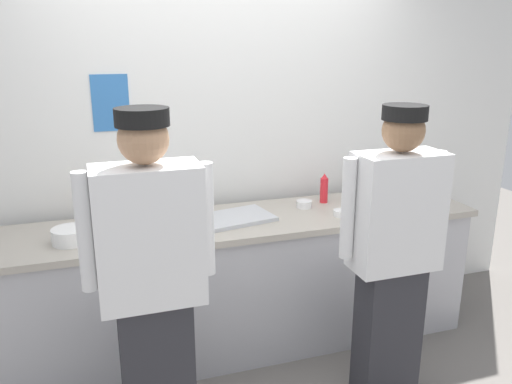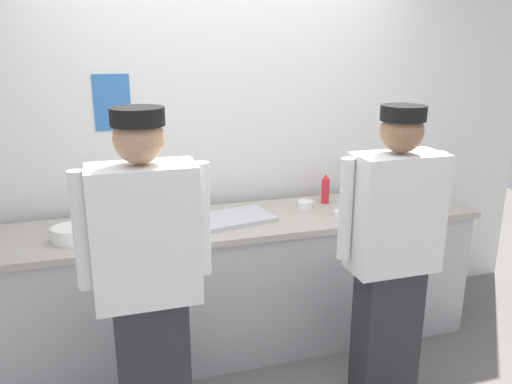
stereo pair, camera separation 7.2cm
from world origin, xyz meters
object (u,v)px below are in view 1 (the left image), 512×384
at_px(ramekin_orange_sauce, 340,213).
at_px(deli_cup, 192,227).
at_px(chef_near_left, 152,281).
at_px(chef_center, 394,251).
at_px(mixing_bowl_steel, 385,194).
at_px(ramekin_green_sauce, 304,204).
at_px(squeeze_bottle_primary, 324,189).
at_px(ramekin_yellow_sauce, 351,201).
at_px(plate_stack_rear, 161,217).
at_px(plate_stack_front, 71,235).
at_px(squeeze_bottle_secondary, 96,212).
at_px(sheet_tray, 231,219).
at_px(ramekin_red_sauce, 121,229).

xyz_separation_m(ramekin_orange_sauce, deli_cup, (-0.96, -0.05, 0.03)).
distance_m(chef_near_left, chef_center, 1.27).
xyz_separation_m(chef_center, mixing_bowl_steel, (0.42, 0.78, 0.05)).
bearing_deg(chef_center, chef_near_left, -179.72).
bearing_deg(ramekin_green_sauce, squeeze_bottle_primary, 19.66).
bearing_deg(deli_cup, ramekin_yellow_sauce, 12.14).
height_order(chef_center, ramekin_green_sauce, chef_center).
bearing_deg(plate_stack_rear, ramekin_orange_sauce, -12.81).
relative_size(plate_stack_front, deli_cup, 2.02).
bearing_deg(plate_stack_front, mixing_bowl_steel, 3.65).
bearing_deg(squeeze_bottle_primary, squeeze_bottle_secondary, 179.79).
xyz_separation_m(chef_center, sheet_tray, (-0.70, 0.73, 0.01)).
relative_size(chef_center, squeeze_bottle_secondary, 9.36).
bearing_deg(plate_stack_rear, ramekin_green_sauce, -1.31).
height_order(squeeze_bottle_primary, ramekin_green_sauce, squeeze_bottle_primary).
bearing_deg(plate_stack_front, squeeze_bottle_primary, 8.19).
bearing_deg(chef_near_left, squeeze_bottle_primary, 34.90).
height_order(mixing_bowl_steel, squeeze_bottle_secondary, squeeze_bottle_secondary).
bearing_deg(chef_center, plate_stack_front, 158.16).
height_order(mixing_bowl_steel, ramekin_orange_sauce, mixing_bowl_steel).
bearing_deg(ramekin_orange_sauce, chef_near_left, -154.40).
xyz_separation_m(sheet_tray, squeeze_bottle_secondary, (-0.79, 0.16, 0.07)).
bearing_deg(deli_cup, plate_stack_rear, 114.37).
xyz_separation_m(chef_near_left, plate_stack_front, (-0.36, 0.66, 0.02)).
bearing_deg(ramekin_green_sauce, deli_cup, -161.04).
xyz_separation_m(ramekin_green_sauce, ramekin_yellow_sauce, (0.33, -0.03, -0.00)).
relative_size(squeeze_bottle_primary, ramekin_red_sauce, 2.26).
height_order(chef_center, ramekin_orange_sauce, chef_center).
height_order(sheet_tray, squeeze_bottle_secondary, squeeze_bottle_secondary).
xyz_separation_m(chef_center, ramekin_red_sauce, (-1.36, 0.71, 0.03)).
bearing_deg(mixing_bowl_steel, ramekin_yellow_sauce, 177.74).
height_order(chef_near_left, ramekin_red_sauce, chef_near_left).
xyz_separation_m(mixing_bowl_steel, ramekin_yellow_sauce, (-0.26, 0.01, -0.03)).
xyz_separation_m(chef_near_left, squeeze_bottle_secondary, (-0.21, 0.90, 0.06)).
bearing_deg(chef_center, deli_cup, 150.58).
height_order(sheet_tray, squeeze_bottle_primary, squeeze_bottle_primary).
xyz_separation_m(plate_stack_rear, deli_cup, (0.14, -0.30, 0.02)).
xyz_separation_m(plate_stack_rear, sheet_tray, (0.41, -0.12, -0.02)).
bearing_deg(chef_near_left, plate_stack_rear, 79.22).
bearing_deg(chef_near_left, ramekin_red_sauce, 96.77).
distance_m(ramekin_orange_sauce, deli_cup, 0.96).
xyz_separation_m(squeeze_bottle_primary, deli_cup, (-0.98, -0.34, -0.05)).
distance_m(mixing_bowl_steel, squeeze_bottle_primary, 0.43).
height_order(plate_stack_front, mixing_bowl_steel, mixing_bowl_steel).
height_order(plate_stack_front, squeeze_bottle_secondary, squeeze_bottle_secondary).
height_order(chef_center, plate_stack_rear, chef_center).
xyz_separation_m(plate_stack_front, ramekin_green_sauce, (1.47, 0.17, -0.02)).
xyz_separation_m(squeeze_bottle_secondary, deli_cup, (0.51, -0.35, -0.03)).
distance_m(ramekin_green_sauce, ramekin_yellow_sauce, 0.33).
bearing_deg(squeeze_bottle_primary, chef_center, -90.77).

